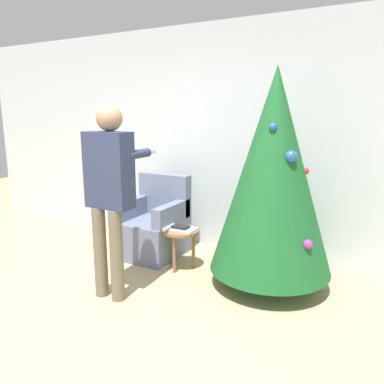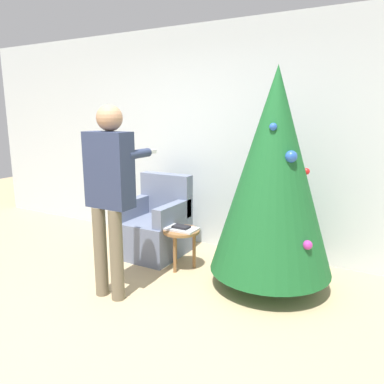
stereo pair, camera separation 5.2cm
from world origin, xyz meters
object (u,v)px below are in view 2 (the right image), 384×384
(person_standing, at_px, (110,185))
(christmas_tree, at_px, (274,172))
(armchair, at_px, (155,227))
(side_stool, at_px, (181,236))

(person_standing, bearing_deg, christmas_tree, 36.14)
(christmas_tree, height_order, armchair, christmas_tree)
(armchair, bearing_deg, side_stool, -24.47)
(christmas_tree, relative_size, armchair, 2.22)
(person_standing, relative_size, side_stool, 3.98)
(person_standing, height_order, side_stool, person_standing)
(christmas_tree, height_order, side_stool, christmas_tree)
(christmas_tree, xyz_separation_m, armchair, (-1.46, 0.17, -0.80))
(armchair, xyz_separation_m, person_standing, (0.26, -1.05, 0.71))
(armchair, height_order, person_standing, person_standing)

